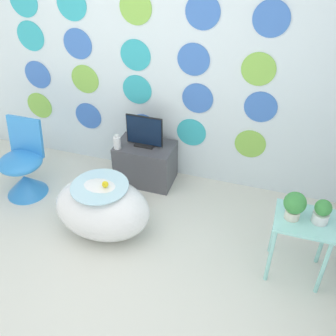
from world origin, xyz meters
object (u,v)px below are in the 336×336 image
at_px(bathtub, 102,208).
at_px(potted_plant_left, 295,205).
at_px(chair, 24,172).
at_px(vase, 117,142).
at_px(tv, 144,133).
at_px(potted_plant_right, 322,212).

bearing_deg(bathtub, potted_plant_left, 1.45).
bearing_deg(chair, vase, 27.00).
relative_size(tv, potted_plant_left, 1.67).
bearing_deg(potted_plant_left, potted_plant_right, 5.53).
xyz_separation_m(chair, tv, (1.10, 0.57, 0.33)).
height_order(potted_plant_left, potted_plant_right, potted_plant_left).
bearing_deg(vase, potted_plant_left, -21.12).
xyz_separation_m(chair, vase, (0.85, 0.43, 0.25)).
xyz_separation_m(tv, potted_plant_left, (1.48, -0.80, 0.11)).
bearing_deg(potted_plant_right, chair, 175.61).
height_order(bathtub, potted_plant_right, potted_plant_right).
distance_m(tv, vase, 0.29).
height_order(tv, vase, tv).
distance_m(vase, potted_plant_left, 1.86).
bearing_deg(vase, potted_plant_right, -18.59).
distance_m(bathtub, chair, 1.04).
xyz_separation_m(tv, vase, (-0.24, -0.14, -0.08)).
height_order(bathtub, vase, vase).
bearing_deg(tv, potted_plant_left, -28.46).
bearing_deg(potted_plant_left, chair, 174.84).
relative_size(chair, potted_plant_right, 3.98).
height_order(vase, potted_plant_left, potted_plant_left).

